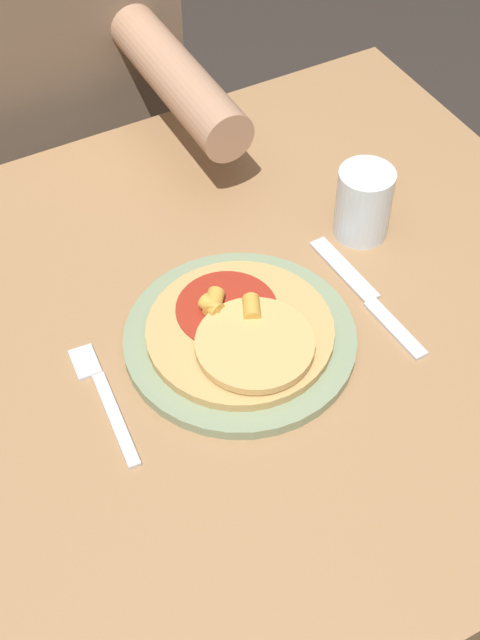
% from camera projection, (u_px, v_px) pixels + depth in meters
% --- Properties ---
extents(ground_plane, '(8.00, 8.00, 0.00)m').
position_uv_depth(ground_plane, '(252.00, 598.00, 1.64)').
color(ground_plane, '#2D2823').
extents(dining_table, '(0.90, 0.84, 0.78)m').
position_uv_depth(dining_table, '(256.00, 391.00, 1.16)').
color(dining_table, '#9E754C').
rests_on(dining_table, ground_plane).
extents(plate, '(0.27, 0.27, 0.01)m').
position_uv_depth(plate, '(240.00, 339.00, 1.02)').
color(plate, gray).
rests_on(plate, dining_table).
extents(pizza, '(0.22, 0.22, 0.04)m').
position_uv_depth(pizza, '(242.00, 332.00, 1.01)').
color(pizza, tan).
rests_on(pizza, plate).
extents(fork, '(0.03, 0.18, 0.00)m').
position_uv_depth(fork, '(103.00, 395.00, 0.97)').
color(fork, silver).
rests_on(fork, dining_table).
extents(knife, '(0.03, 0.22, 0.00)m').
position_uv_depth(knife, '(368.00, 298.00, 1.07)').
color(knife, silver).
rests_on(knife, dining_table).
extents(drinking_glass, '(0.07, 0.07, 0.10)m').
position_uv_depth(drinking_glass, '(364.00, 203.00, 1.11)').
color(drinking_glass, silver).
rests_on(drinking_glass, dining_table).
extents(person_diner, '(0.39, 0.52, 1.19)m').
position_uv_depth(person_diner, '(54.00, 121.00, 1.46)').
color(person_diner, '#2D2D38').
rests_on(person_diner, ground_plane).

